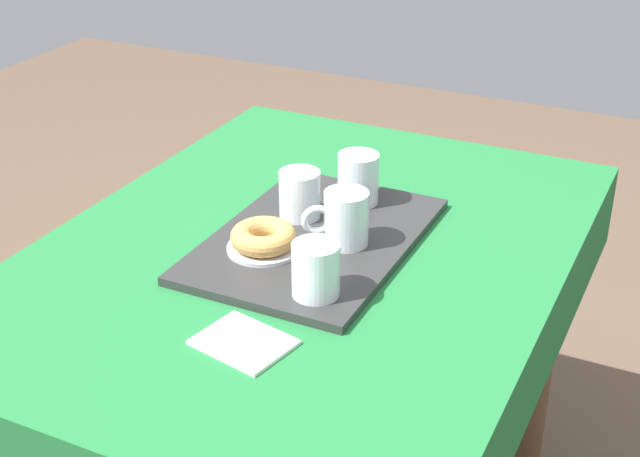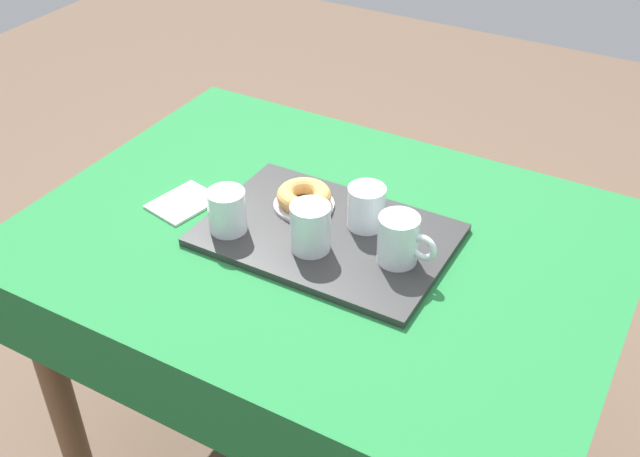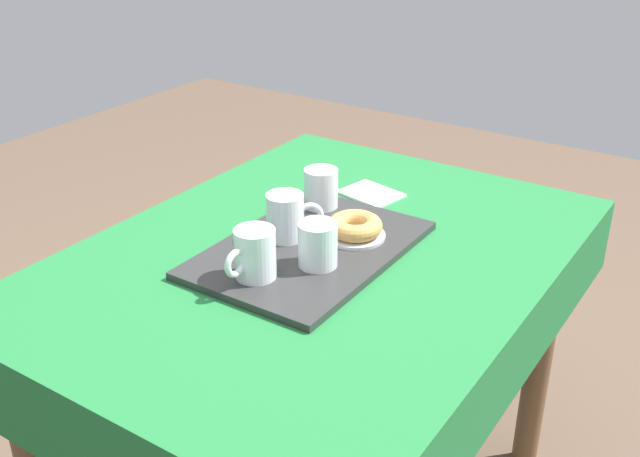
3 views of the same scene
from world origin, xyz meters
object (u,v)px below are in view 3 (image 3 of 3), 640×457
water_glass_far (321,190)px  paper_napkin (371,194)px  serving_tray (310,249)px  sugar_donut_left (355,226)px  tea_mug_left (286,218)px  dining_table (318,304)px  tea_mug_right (255,255)px  donut_plate_left (355,235)px  water_glass_near (318,246)px

water_glass_far → paper_napkin: (-0.14, 0.04, -0.05)m
serving_tray → paper_napkin: (-0.32, -0.04, -0.00)m
sugar_donut_left → paper_napkin: sugar_donut_left is taller
serving_tray → tea_mug_left: size_ratio=4.60×
serving_tray → sugar_donut_left: 0.10m
dining_table → paper_napkin: 0.33m
tea_mug_right → sugar_donut_left: tea_mug_right is taller
serving_tray → water_glass_far: (-0.17, -0.09, 0.05)m
dining_table → tea_mug_right: 0.25m
tea_mug_left → sugar_donut_left: tea_mug_left is taller
water_glass_far → donut_plate_left: (0.09, 0.14, -0.03)m
serving_tray → sugar_donut_left: (-0.08, 0.05, 0.03)m
dining_table → water_glass_near: size_ratio=13.44×
serving_tray → tea_mug_right: size_ratio=4.10×
water_glass_far → sugar_donut_left: water_glass_far is taller
tea_mug_left → donut_plate_left: (-0.08, 0.11, -0.04)m
serving_tray → tea_mug_left: (-0.00, -0.06, 0.05)m
water_glass_near → dining_table: bearing=-146.6°
dining_table → water_glass_near: water_glass_near is taller
water_glass_near → paper_napkin: water_glass_near is taller
dining_table → water_glass_far: water_glass_far is taller
water_glass_far → sugar_donut_left: size_ratio=0.78×
water_glass_near → paper_napkin: (-0.37, -0.10, -0.05)m
serving_tray → tea_mug_right: tea_mug_right is taller
serving_tray → water_glass_far: 0.20m
tea_mug_left → donut_plate_left: size_ratio=0.83×
serving_tray → water_glass_far: water_glass_far is taller
tea_mug_right → serving_tray: bearing=175.1°
dining_table → tea_mug_right: bearing=-8.2°
water_glass_near → sugar_donut_left: size_ratio=0.78×
dining_table → tea_mug_left: bearing=-81.8°
water_glass_near → water_glass_far: size_ratio=1.00×
dining_table → donut_plate_left: donut_plate_left is taller
serving_tray → tea_mug_right: 0.16m
tea_mug_left → sugar_donut_left: 0.14m
dining_table → water_glass_near: bearing=33.4°
water_glass_far → tea_mug_right: bearing=12.5°
tea_mug_left → water_glass_near: (0.06, 0.11, -0.00)m
water_glass_near → paper_napkin: bearing=-165.1°
serving_tray → dining_table: bearing=140.6°
dining_table → sugar_donut_left: 0.18m
water_glass_far → paper_napkin: water_glass_far is taller
dining_table → sugar_donut_left: sugar_donut_left is taller
sugar_donut_left → tea_mug_left: bearing=-54.6°
sugar_donut_left → paper_napkin: (-0.23, -0.10, -0.04)m
water_glass_near → tea_mug_right: bearing=-34.7°
serving_tray → tea_mug_right: bearing=-4.9°
dining_table → tea_mug_right: (0.17, -0.02, 0.18)m
tea_mug_left → donut_plate_left: bearing=125.4°
donut_plate_left → sugar_donut_left: bearing=90.0°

